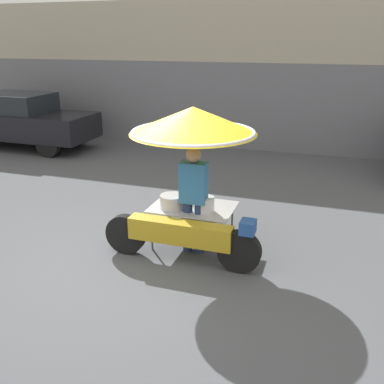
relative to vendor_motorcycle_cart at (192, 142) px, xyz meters
The scene contains 5 objects.
ground_plane 1.91m from the vendor_motorcycle_cart, 128.23° to the right, with size 36.00×36.00×0.00m, color #4C4F54.
shopfront_building 7.35m from the vendor_motorcycle_cart, 94.70° to the left, with size 28.00×2.06×4.05m.
vendor_motorcycle_cart is the anchor object (origin of this frame).
vendor_person 0.76m from the vendor_motorcycle_cart, 62.28° to the right, with size 0.38×0.22×1.61m.
parked_car 8.07m from the vendor_motorcycle_cart, 146.28° to the left, with size 4.21×1.64×1.55m.
Camera 1 is at (2.49, -4.88, 3.05)m, focal length 40.00 mm.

